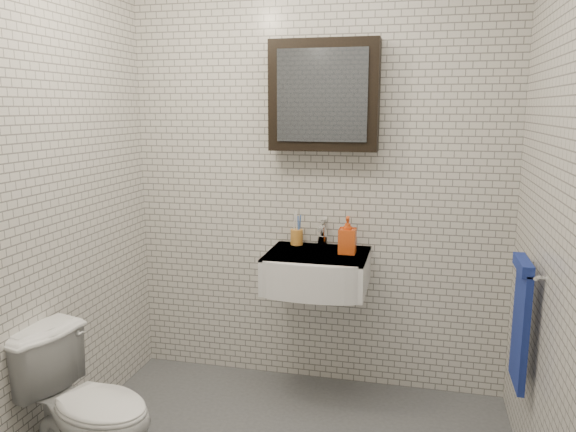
% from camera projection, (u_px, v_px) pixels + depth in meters
% --- Properties ---
extents(room_shell, '(2.22, 2.02, 2.51)m').
position_uv_depth(room_shell, '(271.00, 151.00, 2.24)').
color(room_shell, silver).
rests_on(room_shell, ground).
extents(washbasin, '(0.55, 0.50, 0.20)m').
position_uv_depth(washbasin, '(316.00, 271.00, 3.06)').
color(washbasin, white).
rests_on(washbasin, room_shell).
extents(faucet, '(0.06, 0.20, 0.15)m').
position_uv_depth(faucet, '(322.00, 235.00, 3.22)').
color(faucet, silver).
rests_on(faucet, washbasin).
extents(mirror_cabinet, '(0.60, 0.15, 0.60)m').
position_uv_depth(mirror_cabinet, '(324.00, 96.00, 3.07)').
color(mirror_cabinet, black).
rests_on(mirror_cabinet, room_shell).
extents(towel_rail, '(0.09, 0.30, 0.58)m').
position_uv_depth(towel_rail, '(521.00, 318.00, 2.47)').
color(towel_rail, silver).
rests_on(towel_rail, room_shell).
extents(toothbrush_cup, '(0.08, 0.08, 0.20)m').
position_uv_depth(toothbrush_cup, '(297.00, 236.00, 3.27)').
color(toothbrush_cup, '#CD8733').
rests_on(toothbrush_cup, washbasin).
extents(soap_bottle, '(0.09, 0.10, 0.21)m').
position_uv_depth(soap_bottle, '(347.00, 235.00, 3.06)').
color(soap_bottle, orange).
rests_on(soap_bottle, washbasin).
extents(toilet, '(0.73, 0.53, 0.67)m').
position_uv_depth(toilet, '(87.00, 408.00, 2.47)').
color(toilet, white).
rests_on(toilet, ground).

